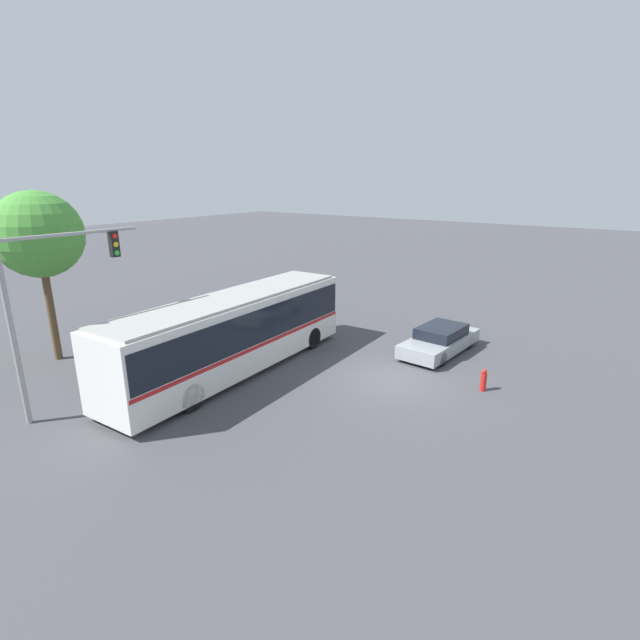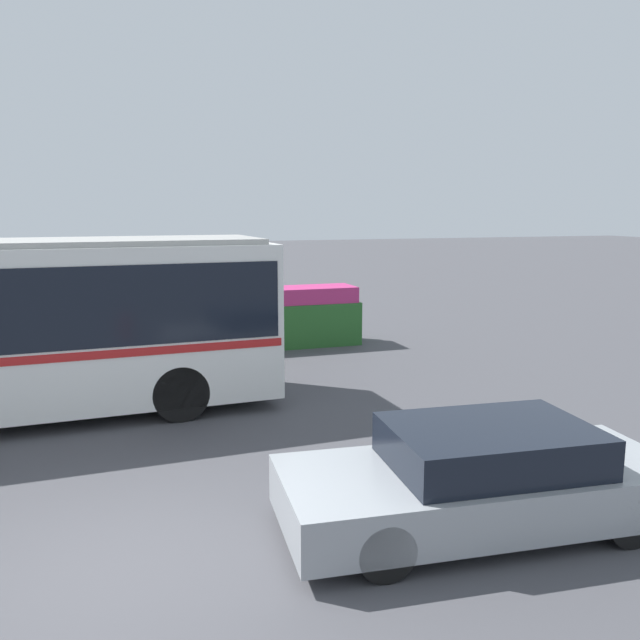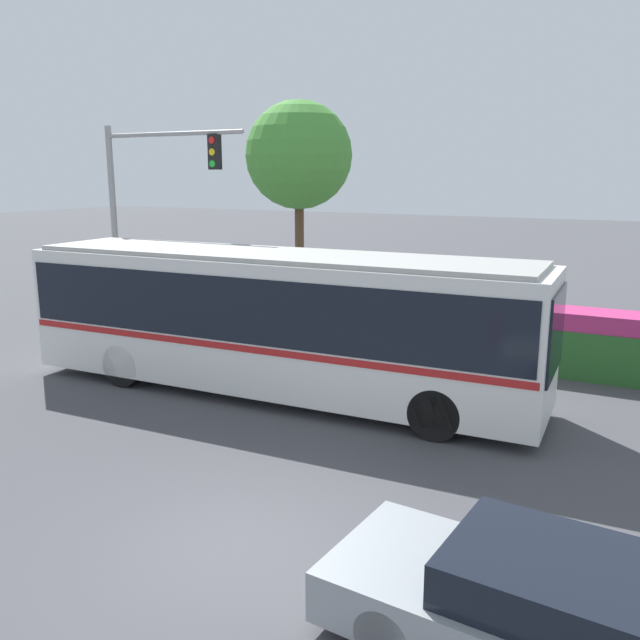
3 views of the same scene
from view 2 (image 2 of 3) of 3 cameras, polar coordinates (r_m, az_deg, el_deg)
The scene contains 3 objects.
ground_plane at distance 7.60m, azimuth -16.99°, elevation -19.93°, with size 140.00×140.00×0.00m, color #444449.
sedan_foreground at distance 8.08m, azimuth 13.97°, elevation -13.32°, with size 4.82×2.25×1.22m.
flowering_hedge at distance 17.36m, azimuth -9.96°, elevation -0.14°, with size 8.37×1.21×1.61m.
Camera 2 is at (-0.02, -6.64, 3.70)m, focal length 36.51 mm.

